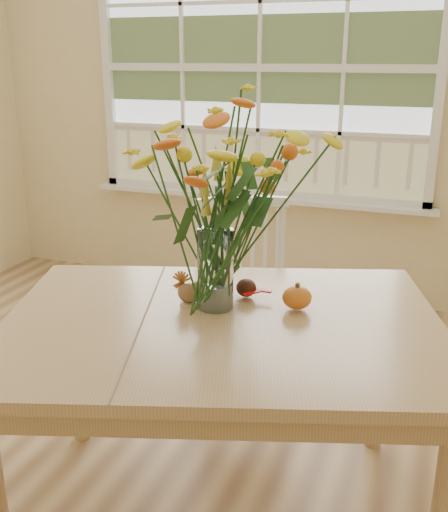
% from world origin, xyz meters
% --- Properties ---
extents(floor, '(4.00, 4.50, 0.01)m').
position_xyz_m(floor, '(0.00, 0.00, -0.01)').
color(floor, olive).
rests_on(floor, ground).
extents(wall_back, '(4.00, 0.02, 2.70)m').
position_xyz_m(wall_back, '(0.00, 2.25, 1.35)').
color(wall_back, beige).
rests_on(wall_back, floor).
extents(window, '(2.42, 0.12, 1.74)m').
position_xyz_m(window, '(0.00, 2.21, 1.53)').
color(window, silver).
rests_on(window, wall_back).
extents(dining_table, '(1.72, 1.45, 0.79)m').
position_xyz_m(dining_table, '(0.56, 0.01, 0.69)').
color(dining_table, tan).
rests_on(dining_table, floor).
extents(windsor_chair, '(0.59, 0.58, 0.97)m').
position_xyz_m(windsor_chair, '(0.36, 0.82, 0.54)').
color(windsor_chair, white).
rests_on(windsor_chair, floor).
extents(flower_vase, '(0.59, 0.59, 0.70)m').
position_xyz_m(flower_vase, '(0.50, 0.11, 1.21)').
color(flower_vase, white).
rests_on(flower_vase, dining_table).
extents(pumpkin, '(0.10, 0.10, 0.08)m').
position_xyz_m(pumpkin, '(0.77, 0.18, 0.83)').
color(pumpkin, '#D74F19').
rests_on(pumpkin, dining_table).
extents(turkey_figurine, '(0.09, 0.07, 0.11)m').
position_xyz_m(turkey_figurine, '(0.41, 0.09, 0.83)').
color(turkey_figurine, '#CCB78C').
rests_on(turkey_figurine, dining_table).
extents(dark_gourd, '(0.13, 0.09, 0.07)m').
position_xyz_m(dark_gourd, '(0.57, 0.23, 0.82)').
color(dark_gourd, '#38160F').
rests_on(dark_gourd, dining_table).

